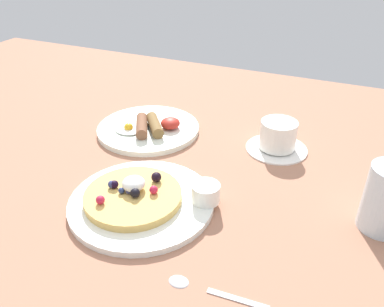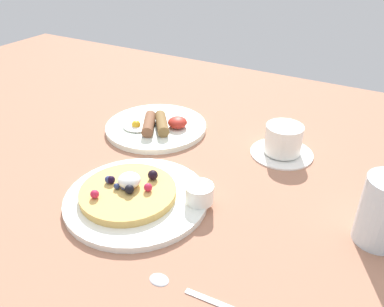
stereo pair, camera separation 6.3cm
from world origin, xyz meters
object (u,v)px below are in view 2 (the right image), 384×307
at_px(teaspoon, 177,286).
at_px(pancake_plate, 137,199).
at_px(coffee_saucer, 282,153).
at_px(water_glass, 384,211).
at_px(breakfast_plate, 156,127).
at_px(coffee_cup, 284,138).
at_px(syrup_ramekin, 199,193).

bearing_deg(teaspoon, pancake_plate, 142.16).
relative_size(pancake_plate, coffee_saucer, 1.91).
bearing_deg(water_glass, breakfast_plate, 164.61).
relative_size(pancake_plate, breakfast_plate, 1.07).
bearing_deg(pancake_plate, coffee_cup, 59.22).
bearing_deg(coffee_saucer, teaspoon, -91.41).
bearing_deg(coffee_saucer, water_glass, -40.10).
distance_m(syrup_ramekin, breakfast_plate, 0.30).
xyz_separation_m(coffee_saucer, water_glass, (0.21, -0.17, 0.05)).
bearing_deg(water_glass, teaspoon, -133.53).
bearing_deg(coffee_cup, syrup_ramekin, -105.47).
height_order(coffee_cup, water_glass, water_glass).
relative_size(pancake_plate, teaspoon, 1.80).
bearing_deg(syrup_ramekin, pancake_plate, -157.61).
xyz_separation_m(syrup_ramekin, coffee_cup, (0.07, 0.24, 0.01)).
xyz_separation_m(syrup_ramekin, teaspoon, (0.06, -0.16, -0.03)).
bearing_deg(breakfast_plate, coffee_saucer, 7.27).
bearing_deg(teaspoon, syrup_ramekin, 109.01).
bearing_deg(pancake_plate, teaspoon, -37.84).
relative_size(breakfast_plate, coffee_cup, 2.18).
xyz_separation_m(syrup_ramekin, coffee_saucer, (0.07, 0.24, -0.02)).
xyz_separation_m(coffee_saucer, coffee_cup, (-0.00, 0.00, 0.03)).
distance_m(syrup_ramekin, coffee_cup, 0.25).
distance_m(coffee_cup, water_glass, 0.27).
distance_m(syrup_ramekin, teaspoon, 0.17).
relative_size(coffee_saucer, water_glass, 1.18).
relative_size(pancake_plate, coffee_cup, 2.33).
bearing_deg(coffee_cup, teaspoon, -91.38).
bearing_deg(pancake_plate, coffee_saucer, 59.04).
bearing_deg(breakfast_plate, pancake_plate, -63.06).
relative_size(coffee_saucer, teaspoon, 0.94).
height_order(pancake_plate, teaspoon, pancake_plate).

